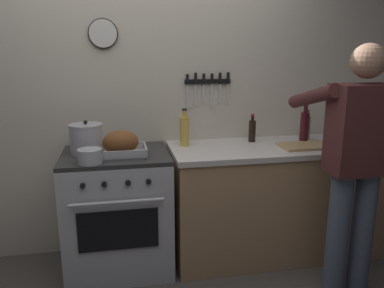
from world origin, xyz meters
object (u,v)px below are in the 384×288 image
Objects in this scene: saucepan at (90,156)px; cutting_board at (304,146)px; person_cook at (356,158)px; bottle_vinegar at (306,127)px; bottle_wine_red at (304,127)px; bottle_cooking_oil at (184,130)px; roasting_pan at (121,144)px; bottle_soy_sauce at (252,130)px; stock_pot at (86,139)px; stove at (118,211)px.

cutting_board is at bearing 4.63° from saucepan.
bottle_vinegar is at bearing -13.85° from person_cook.
cutting_board is 0.20m from bottle_wine_red.
roasting_pan is at bearing -157.05° from bottle_cooking_oil.
cutting_board is 1.61× the size of bottle_soy_sauce.
saucepan is at bearing -175.37° from cutting_board.
saucepan is at bearing -144.20° from roasting_pan.
saucepan is at bearing 67.03° from person_cook.
cutting_board is (1.61, -0.14, -0.10)m from stock_pot.
bottle_wine_red is 0.41m from bottle_soy_sauce.
roasting_pan is at bearing -62.70° from stove.
person_cook is at bearing -19.79° from roasting_pan.
saucepan is 1.76m from bottle_vinegar.
bottle_vinegar is (0.15, 0.26, 0.09)m from cutting_board.
bottle_cooking_oil is (-0.98, 0.73, 0.07)m from person_cook.
stove is 2.50× the size of cutting_board.
stock_pot reaches higher than roasting_pan.
bottle_wine_red is 1.27× the size of bottle_vinegar.
person_cook is at bearing -36.83° from bottle_cooking_oil.
stock_pot is at bearing 97.86° from saucepan.
bottle_soy_sauce is at bearing 18.79° from person_cook.
stock_pot is (-0.24, 0.12, 0.02)m from roasting_pan.
saucepan is at bearing -170.75° from bottle_wine_red.
stove is 4.03× the size of bottle_soy_sauce.
saucepan is 0.78m from bottle_cooking_oil.
bottle_soy_sauce is (1.25, 0.38, 0.05)m from saucepan.
stove is at bearing -174.16° from bottle_vinegar.
bottle_cooking_oil is (0.72, 0.08, 0.02)m from stock_pot.
saucepan is 1.66m from bottle_wine_red.
bottle_wine_red is at bearing 1.68° from stove.
roasting_pan is 1.07m from bottle_soy_sauce.
person_cook reaches higher than stock_pot.
bottle_wine_red is at bearing -16.32° from bottle_soy_sauce.
stove is 0.54× the size of person_cook.
person_cook reaches higher than saucepan.
person_cook is at bearing -93.82° from bottle_vinegar.
bottle_cooking_oil is 1.30× the size of bottle_soy_sauce.
stock_pot reaches higher than cutting_board.
stove is at bearing -166.43° from bottle_cooking_oil.
roasting_pan is at bearing -167.22° from bottle_soy_sauce.
bottle_vinegar is at bearing 8.92° from roasting_pan.
stock_pot is 0.97× the size of bottle_vinegar.
person_cook is 10.40× the size of saucepan.
cutting_board is (1.57, 0.13, -0.04)m from saucepan.
stock_pot is (-1.70, 0.65, 0.05)m from person_cook.
saucepan is 0.71× the size of bottle_soy_sauce.
bottle_wine_red is at bearing -0.08° from stock_pot.
stove is 2.90× the size of bottle_wine_red.
saucepan is at bearing -82.14° from stock_pot.
bottle_wine_red is 1.39× the size of bottle_soy_sauce.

